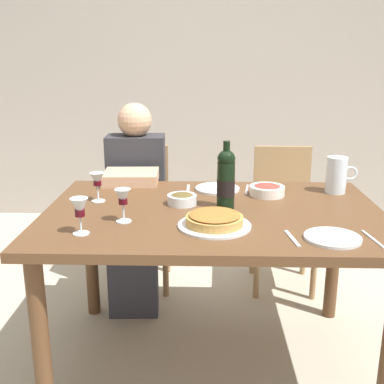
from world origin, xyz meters
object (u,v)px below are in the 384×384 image
object	(u,v)px
water_pitcher	(336,177)
wine_glass_left_diner	(97,181)
baked_tart	(215,220)
dinner_plate_right_setting	(333,238)
chair_right	(282,208)
wine_glass_right_diner	(123,199)
dining_table	(213,230)
diner_left	(135,199)
olive_bowl	(182,199)
dinner_plate_left_setting	(217,189)
chair_left	(140,206)
salad_bowl	(267,190)
wine_bottle	(226,179)
wine_glass_centre	(80,209)

from	to	relation	value
water_pitcher	wine_glass_left_diner	bearing A→B (deg)	-171.03
baked_tart	dinner_plate_right_setting	size ratio (longest dim) A/B	1.39
water_pitcher	baked_tart	distance (m)	0.80
baked_tart	chair_right	xyz separation A→B (m)	(0.45, 1.08, -0.29)
wine_glass_right_diner	dinner_plate_right_setting	xyz separation A→B (m)	(0.81, -0.17, -0.09)
water_pitcher	chair_right	distance (m)	0.68
dining_table	diner_left	world-z (taller)	diner_left
olive_bowl	dinner_plate_left_setting	bearing A→B (deg)	56.11
water_pitcher	chair_right	size ratio (longest dim) A/B	0.21
chair_left	chair_right	xyz separation A→B (m)	(0.91, -0.00, 0.00)
dining_table	chair_left	distance (m)	0.99
dining_table	baked_tart	size ratio (longest dim) A/B	5.08
water_pitcher	baked_tart	size ratio (longest dim) A/B	0.61
water_pitcher	wine_glass_left_diner	distance (m)	1.17
chair_left	chair_right	bearing A→B (deg)	177.62
water_pitcher	salad_bowl	world-z (taller)	water_pitcher
diner_left	wine_glass_left_diner	bearing A→B (deg)	77.13
olive_bowl	wine_glass_right_diner	world-z (taller)	wine_glass_right_diner
dining_table	wine_glass_right_diner	xyz separation A→B (m)	(-0.37, -0.16, 0.19)
baked_tart	dinner_plate_right_setting	world-z (taller)	baked_tart
wine_glass_left_diner	olive_bowl	bearing A→B (deg)	-4.97
wine_bottle	diner_left	bearing A→B (deg)	129.74
salad_bowl	chair_right	xyz separation A→B (m)	(0.19, 0.63, -0.29)
olive_bowl	diner_left	distance (m)	0.65
dinner_plate_left_setting	chair_right	distance (m)	0.73
baked_tart	wine_glass_centre	xyz separation A→B (m)	(-0.52, -0.09, 0.07)
wine_bottle	wine_glass_right_diner	distance (m)	0.47
chair_right	wine_glass_right_diner	bearing A→B (deg)	52.58
wine_glass_centre	dinner_plate_right_setting	xyz separation A→B (m)	(0.95, -0.03, -0.09)
wine_glass_centre	baked_tart	bearing A→B (deg)	10.30
chair_left	diner_left	bearing A→B (deg)	89.60
salad_bowl	dinner_plate_left_setting	size ratio (longest dim) A/B	0.76
dinner_plate_right_setting	chair_left	bearing A→B (deg)	126.57
water_pitcher	dining_table	bearing A→B (deg)	-153.84
baked_tart	dinner_plate_left_setting	xyz separation A→B (m)	(0.02, 0.55, -0.02)
wine_glass_right_diner	dinner_plate_right_setting	size ratio (longest dim) A/B	0.66
olive_bowl	dinner_plate_left_setting	world-z (taller)	olive_bowl
dinner_plate_left_setting	wine_glass_centre	bearing A→B (deg)	-130.08
baked_tart	dinner_plate_right_setting	xyz separation A→B (m)	(0.44, -0.12, -0.02)
wine_glass_centre	dinner_plate_left_setting	size ratio (longest dim) A/B	0.64
wine_bottle	dinner_plate_left_setting	world-z (taller)	wine_bottle
baked_tart	wine_glass_right_diner	world-z (taller)	wine_glass_right_diner
salad_bowl	diner_left	xyz separation A→B (m)	(-0.71, 0.39, -0.17)
wine_glass_centre	diner_left	xyz separation A→B (m)	(0.07, 0.94, -0.24)
dining_table	water_pitcher	xyz separation A→B (m)	(0.61, 0.30, 0.17)
baked_tart	water_pitcher	bearing A→B (deg)	39.95
wine_bottle	salad_bowl	size ratio (longest dim) A/B	1.79
water_pitcher	chair_right	bearing A→B (deg)	105.95
olive_bowl	wine_glass_right_diner	xyz separation A→B (m)	(-0.23, -0.25, 0.07)
diner_left	water_pitcher	bearing A→B (deg)	160.31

